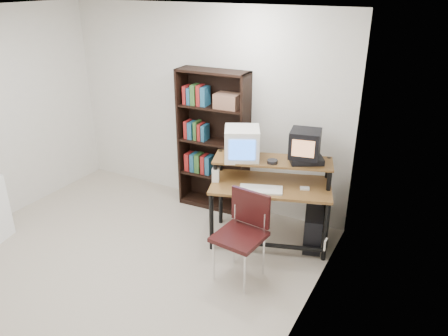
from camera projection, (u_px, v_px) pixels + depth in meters
The scene contains 17 objects.
floor at pixel (109, 272), 4.65m from camera, with size 4.00×4.00×0.01m, color beige.
ceiling at pixel (76, 14), 3.60m from camera, with size 4.00×4.00×0.01m, color white.
back_wall at pixel (203, 108), 5.73m from camera, with size 4.00×0.01×2.60m, color silver.
right_wall at pixel (296, 208), 3.25m from camera, with size 0.01×4.00×2.60m, color silver.
computer_desk at pixel (271, 186), 4.95m from camera, with size 1.48×1.06×0.98m.
crt_monitor at pixel (242, 144), 4.92m from camera, with size 0.52×0.52×0.36m.
vcr at pixel (306, 160), 4.86m from camera, with size 0.36×0.26×0.08m, color black.
crt_tv at pixel (305, 144), 4.78m from camera, with size 0.38×0.37×0.30m.
cd_spindle at pixel (272, 162), 4.84m from camera, with size 0.12×0.12×0.05m, color #26262B.
keyboard at pixel (261, 190), 4.78m from camera, with size 0.47×0.21×0.04m, color white.
mousepad at pixel (305, 191), 4.79m from camera, with size 0.22×0.18×0.01m, color black.
mouse at pixel (305, 189), 4.80m from camera, with size 0.10×0.06×0.03m, color white.
desk_speaker at pixel (216, 176), 4.96m from camera, with size 0.08×0.07×0.17m, color white.
pc_tower at pixel (313, 229), 5.03m from camera, with size 0.20×0.45×0.42m, color black.
school_chair at pixel (244, 227), 4.40m from camera, with size 0.51×0.51×0.92m.
bookshelf at pixel (214, 139), 5.66m from camera, with size 0.94×0.35×1.85m.
wall_outlet at pixel (326, 244), 4.59m from camera, with size 0.02×0.08×0.12m, color beige.
Camera 1 is at (2.88, -2.77, 2.88)m, focal length 35.00 mm.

